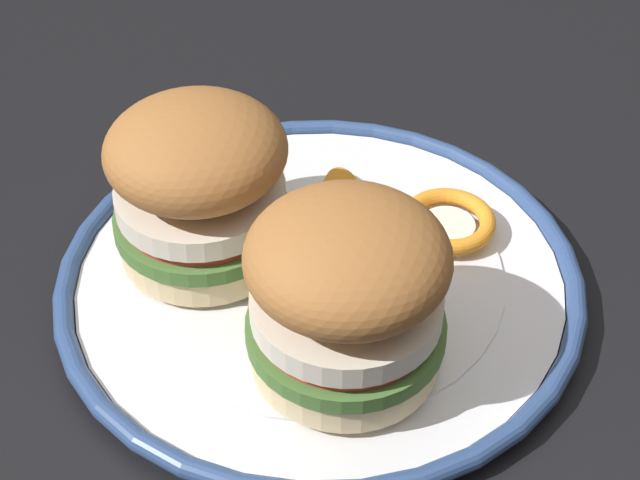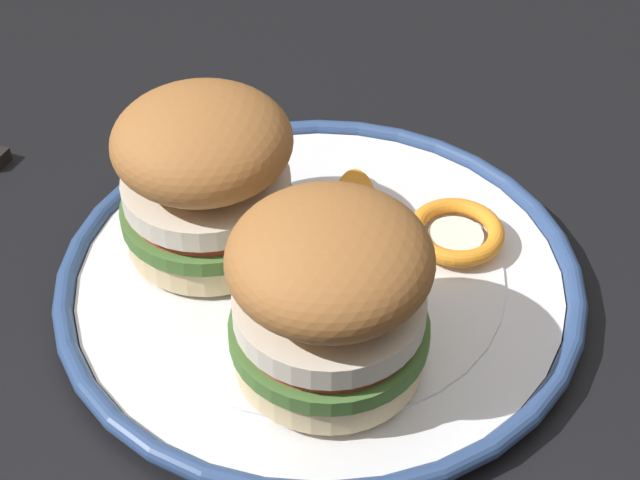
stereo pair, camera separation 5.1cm
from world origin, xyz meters
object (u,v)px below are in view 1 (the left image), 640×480
object	(u,v)px
sandwich_half_left	(347,291)
sandwich_half_right	(199,183)
dinner_plate	(320,278)
dining_table	(327,331)

from	to	relation	value
sandwich_half_left	sandwich_half_right	size ratio (longest dim) A/B	1.07
dinner_plate	sandwich_half_right	distance (m)	0.09
dining_table	dinner_plate	world-z (taller)	dinner_plate
dining_table	sandwich_half_right	size ratio (longest dim) A/B	9.49
dining_table	sandwich_half_left	world-z (taller)	sandwich_half_left
dinner_plate	sandwich_half_right	xyz separation A→B (m)	(0.07, 0.01, 0.06)
dinner_plate	sandwich_half_left	world-z (taller)	sandwich_half_left
dining_table	dinner_plate	distance (m)	0.12
dining_table	dinner_plate	size ratio (longest dim) A/B	3.75
dining_table	sandwich_half_right	bearing A→B (deg)	52.70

